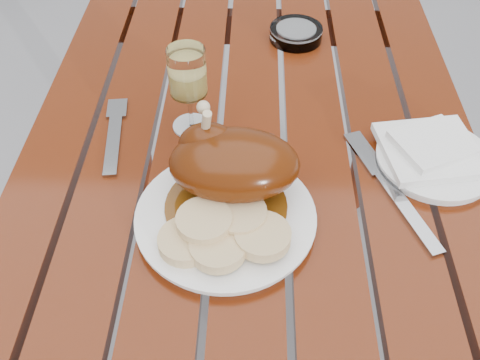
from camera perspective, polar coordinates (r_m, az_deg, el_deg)
name	(u,v)px	position (r m, az deg, el deg)	size (l,w,h in m)	color
ground	(247,350)	(1.54, 0.74, -17.70)	(60.00, 60.00, 0.00)	slate
table	(248,274)	(1.22, 0.91, -9.98)	(0.80, 1.20, 0.75)	#68240C
dinner_plate	(226,218)	(0.82, -1.54, -4.05)	(0.28, 0.28, 0.02)	white
roast_duck	(230,163)	(0.81, -1.06, 1.79)	(0.21, 0.20, 0.14)	#5C310A
bread_dumplings	(222,232)	(0.77, -1.93, -5.55)	(0.19, 0.14, 0.03)	#D1B97F
wine_glass	(189,91)	(0.93, -5.48, 9.46)	(0.07, 0.07, 0.16)	#EED86C
side_plate	(435,160)	(0.96, 20.07, 2.00)	(0.20, 0.20, 0.02)	white
napkin	(430,150)	(0.95, 19.59, 3.07)	(0.16, 0.15, 0.01)	white
ashtray	(296,33)	(1.21, 5.98, 15.30)	(0.11, 0.11, 0.03)	#B2B7BC
fork	(114,138)	(0.98, -13.31, 4.34)	(0.02, 0.19, 0.01)	gray
knife	(397,197)	(0.89, 16.41, -1.75)	(0.02, 0.24, 0.01)	gray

